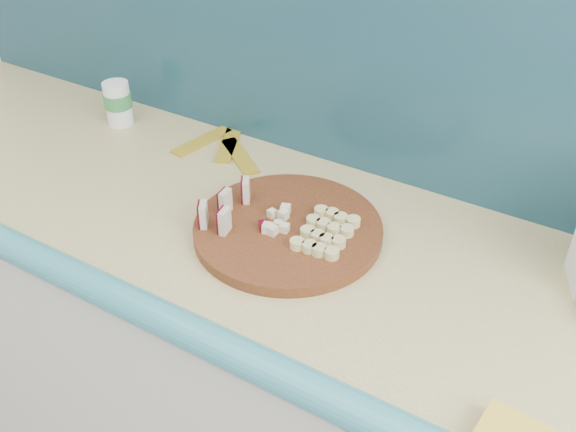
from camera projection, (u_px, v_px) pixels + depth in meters
The scene contains 8 objects.
kitchen_counter at pixel (265, 378), 1.51m from camera, with size 2.20×0.63×0.91m.
backsplash at pixel (335, 52), 1.30m from camera, with size 2.20×0.02×0.50m, color teal.
cutting_board at pixel (288, 229), 1.21m from camera, with size 0.36×0.36×0.02m, color #481F0F.
apple_wedges at pixel (225, 206), 1.21m from camera, with size 0.06×0.14×0.05m.
apple_chunks at pixel (277, 218), 1.21m from camera, with size 0.05×0.06×0.02m.
banana_slices at pixel (326, 232), 1.17m from camera, with size 0.10×0.14×0.02m.
canister at pixel (118, 102), 1.55m from camera, with size 0.07×0.07×0.11m.
banana_peel at pixel (223, 147), 1.48m from camera, with size 0.22×0.19×0.01m.
Camera 1 is at (0.66, 0.67, 1.65)m, focal length 40.00 mm.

